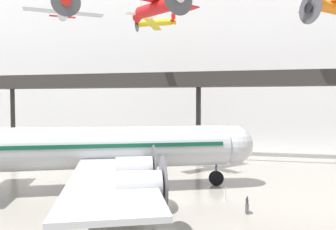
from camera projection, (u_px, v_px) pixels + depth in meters
ground_plane at (159, 201)px, 24.75m from camera, size 260.00×260.00×0.00m
hangar_back_wall at (206, 64)px, 54.47m from camera, size 140.00×3.00×27.63m
mezzanine_walkway at (198, 85)px, 45.03m from camera, size 110.00×3.20×11.51m
airliner_silver_main at (102, 148)px, 27.64m from camera, size 25.94×30.38×10.42m
suspended_plane_red_highwing at (157, 7)px, 32.67m from camera, size 7.94×8.13×6.57m
suspended_plane_orange_highwing at (335, 8)px, 35.45m from camera, size 7.72×8.49×6.29m
suspended_plane_yellow_lowwing at (155, 23)px, 44.46m from camera, size 5.65×6.95×4.90m
suspended_plane_silver_racer at (64, 10)px, 38.18m from camera, size 8.11×7.43×5.31m
stanchion_barrier at (225, 196)px, 24.85m from camera, size 0.36×0.36×1.08m
info_sign_pedestal at (247, 207)px, 21.98m from camera, size 0.24×0.77×1.24m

